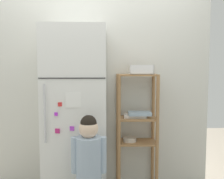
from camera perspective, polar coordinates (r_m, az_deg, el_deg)
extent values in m
cube|color=silver|center=(2.95, -3.12, 0.48)|extent=(2.53, 0.03, 2.26)
cube|color=white|center=(2.68, -7.89, -5.43)|extent=(0.61, 0.59, 1.76)
cube|color=black|center=(2.34, -8.81, 2.49)|extent=(0.60, 0.01, 0.01)
cylinder|color=silver|center=(2.40, -14.61, -5.18)|extent=(0.02, 0.02, 0.53)
cube|color=white|center=(2.36, -8.55, -2.27)|extent=(0.14, 0.01, 0.14)
cube|color=#B82DDB|center=(2.40, -12.24, -5.33)|extent=(0.03, 0.02, 0.03)
cube|color=#E61077|center=(2.45, -7.69, -12.31)|extent=(0.03, 0.02, 0.03)
cube|color=#AE3ACA|center=(2.41, -8.82, -8.48)|extent=(0.04, 0.02, 0.04)
cube|color=#C42471|center=(2.43, -11.94, -8.92)|extent=(0.04, 0.02, 0.04)
cube|color=#3EABD9|center=(2.48, -6.54, -15.00)|extent=(0.03, 0.01, 0.03)
cube|color=red|center=(2.38, -11.40, -3.23)|extent=(0.04, 0.02, 0.04)
cylinder|color=#9EB2C6|center=(2.33, -5.13, -14.81)|extent=(0.22, 0.22, 0.37)
sphere|color=#9EB2C6|center=(2.34, -5.05, -10.20)|extent=(0.10, 0.10, 0.10)
sphere|color=beige|center=(2.25, -5.18, -8.56)|extent=(0.17, 0.17, 0.17)
sphere|color=black|center=(2.24, -5.19, -7.42)|extent=(0.14, 0.14, 0.14)
cylinder|color=#9EB2C6|center=(2.33, -8.23, -14.10)|extent=(0.06, 0.06, 0.32)
cylinder|color=#9EB2C6|center=(2.31, -2.01, -14.18)|extent=(0.06, 0.06, 0.32)
cylinder|color=#9E7247|center=(2.75, 1.54, -10.20)|extent=(0.04, 0.04, 1.28)
cylinder|color=#9E7247|center=(2.80, 9.94, -9.99)|extent=(0.04, 0.04, 1.28)
cylinder|color=#9E7247|center=(2.99, 1.29, -8.94)|extent=(0.04, 0.04, 1.28)
cylinder|color=#9E7247|center=(3.03, 9.00, -8.78)|extent=(0.04, 0.04, 1.28)
cube|color=#9E7247|center=(2.79, 5.58, 3.20)|extent=(0.42, 0.27, 0.02)
cube|color=#9E7247|center=(2.85, 5.49, -6.35)|extent=(0.42, 0.27, 0.02)
cube|color=#9E7247|center=(2.91, 5.45, -11.47)|extent=(0.42, 0.27, 0.02)
cube|color=white|center=(2.85, 5.07, -5.84)|extent=(0.25, 0.17, 0.03)
cube|color=#99B2C6|center=(2.83, 6.12, -5.27)|extent=(0.24, 0.16, 0.04)
cylinder|color=beige|center=(2.90, 3.92, -10.89)|extent=(0.15, 0.15, 0.05)
cube|color=white|center=(2.78, 6.42, 3.43)|extent=(0.25, 0.17, 0.01)
cube|color=white|center=(2.70, 6.67, 4.36)|extent=(0.25, 0.01, 0.10)
cube|color=white|center=(2.86, 6.21, 4.40)|extent=(0.25, 0.01, 0.10)
cube|color=white|center=(2.76, 3.92, 4.40)|extent=(0.01, 0.17, 0.10)
cube|color=white|center=(2.80, 8.91, 4.36)|extent=(0.01, 0.17, 0.10)
sphere|color=#BF370F|center=(2.76, 5.70, 4.21)|extent=(0.07, 0.07, 0.07)
sphere|color=orange|center=(2.76, 7.26, 4.20)|extent=(0.07, 0.07, 0.07)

